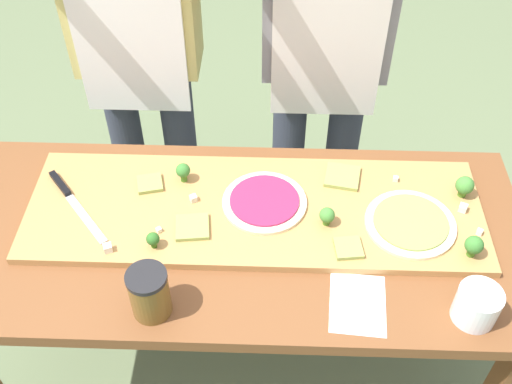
{
  "coord_description": "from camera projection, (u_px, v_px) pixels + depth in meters",
  "views": [
    {
      "loc": [
        0.09,
        -1.07,
        2.06
      ],
      "look_at": [
        0.05,
        0.08,
        0.87
      ],
      "focal_mm": 42.61,
      "sensor_mm": 36.0,
      "label": 1
    }
  ],
  "objects": [
    {
      "name": "ground_plane",
      "position": [
        242.0,
        372.0,
        2.22
      ],
      "size": [
        8.0,
        8.0,
        0.0
      ],
      "primitive_type": "plane",
      "color": "#60704C"
    },
    {
      "name": "prep_table",
      "position": [
        239.0,
        258.0,
        1.74
      ],
      "size": [
        1.59,
        0.69,
        0.79
      ],
      "color": "brown",
      "rests_on": "ground"
    },
    {
      "name": "cutting_board",
      "position": [
        255.0,
        210.0,
        1.69
      ],
      "size": [
        1.26,
        0.41,
        0.02
      ],
      "primitive_type": "cube",
      "color": "#B27F47",
      "rests_on": "prep_table"
    },
    {
      "name": "chefs_knife",
      "position": [
        69.0,
        196.0,
        1.71
      ],
      "size": [
        0.22,
        0.26,
        0.02
      ],
      "color": "#B7BABF",
      "rests_on": "cutting_board"
    },
    {
      "name": "pizza_whole_pesto_green",
      "position": [
        410.0,
        223.0,
        1.63
      ],
      "size": [
        0.24,
        0.24,
        0.02
      ],
      "color": "beige",
      "rests_on": "cutting_board"
    },
    {
      "name": "pizza_whole_beet_magenta",
      "position": [
        264.0,
        202.0,
        1.69
      ],
      "size": [
        0.24,
        0.24,
        0.02
      ],
      "color": "beige",
      "rests_on": "cutting_board"
    },
    {
      "name": "pizza_slice_far_left",
      "position": [
        192.0,
        227.0,
        1.63
      ],
      "size": [
        0.1,
        0.1,
        0.01
      ],
      "primitive_type": "cube",
      "rotation": [
        0.0,
        0.0,
        0.12
      ],
      "color": "#899E4C",
      "rests_on": "cutting_board"
    },
    {
      "name": "pizza_slice_near_left",
      "position": [
        150.0,
        183.0,
        1.74
      ],
      "size": [
        0.09,
        0.09,
        0.01
      ],
      "primitive_type": "cube",
      "rotation": [
        0.0,
        0.0,
        0.25
      ],
      "color": "#899E4C",
      "rests_on": "cutting_board"
    },
    {
      "name": "pizza_slice_near_right",
      "position": [
        342.0,
        176.0,
        1.76
      ],
      "size": [
        0.11,
        0.11,
        0.01
      ],
      "primitive_type": "cube",
      "rotation": [
        0.0,
        0.0,
        -0.18
      ],
      "color": "#899E4C",
      "rests_on": "cutting_board"
    },
    {
      "name": "pizza_slice_far_right",
      "position": [
        348.0,
        248.0,
        1.58
      ],
      "size": [
        0.08,
        0.08,
        0.01
      ],
      "primitive_type": "cube",
      "rotation": [
        0.0,
        0.0,
        0.12
      ],
      "color": "#899E4C",
      "rests_on": "cutting_board"
    },
    {
      "name": "broccoli_floret_back_left",
      "position": [
        153.0,
        239.0,
        1.57
      ],
      "size": [
        0.04,
        0.04,
        0.05
      ],
      "color": "#366618",
      "rests_on": "cutting_board"
    },
    {
      "name": "broccoli_floret_center_left",
      "position": [
        465.0,
        186.0,
        1.69
      ],
      "size": [
        0.05,
        0.05,
        0.07
      ],
      "color": "#487A23",
      "rests_on": "cutting_board"
    },
    {
      "name": "broccoli_floret_front_right",
      "position": [
        327.0,
        216.0,
        1.62
      ],
      "size": [
        0.04,
        0.04,
        0.06
      ],
      "color": "#487A23",
      "rests_on": "cutting_board"
    },
    {
      "name": "broccoli_floret_center_right",
      "position": [
        183.0,
        171.0,
        1.73
      ],
      "size": [
        0.04,
        0.04,
        0.06
      ],
      "color": "#3F7220",
      "rests_on": "cutting_board"
    },
    {
      "name": "broccoli_floret_front_left",
      "position": [
        474.0,
        246.0,
        1.54
      ],
      "size": [
        0.05,
        0.05,
        0.06
      ],
      "color": "#3F7220",
      "rests_on": "cutting_board"
    },
    {
      "name": "cheese_crumble_a",
      "position": [
        396.0,
        179.0,
        1.75
      ],
      "size": [
        0.02,
        0.02,
        0.01
      ],
      "primitive_type": "cube",
      "rotation": [
        0.0,
        0.0,
        1.39
      ],
      "color": "white",
      "rests_on": "cutting_board"
    },
    {
      "name": "cheese_crumble_b",
      "position": [
        108.0,
        248.0,
        1.57
      ],
      "size": [
        0.03,
        0.03,
        0.02
      ],
      "primitive_type": "cube",
      "rotation": [
        0.0,
        0.0,
        0.34
      ],
      "color": "white",
      "rests_on": "cutting_board"
    },
    {
      "name": "cheese_crumble_c",
      "position": [
        480.0,
        232.0,
        1.61
      ],
      "size": [
        0.02,
        0.02,
        0.01
      ],
      "primitive_type": "cube",
      "rotation": [
        0.0,
        0.0,
        1.04
      ],
      "color": "white",
      "rests_on": "cutting_board"
    },
    {
      "name": "cheese_crumble_d",
      "position": [
        193.0,
        198.0,
        1.69
      ],
      "size": [
        0.02,
        0.02,
        0.02
      ],
      "primitive_type": "cube",
      "rotation": [
        0.0,
        0.0,
        0.48
      ],
      "color": "silver",
      "rests_on": "cutting_board"
    },
    {
      "name": "cheese_crumble_e",
      "position": [
        463.0,
        208.0,
        1.67
      ],
      "size": [
        0.03,
        0.03,
        0.02
      ],
      "primitive_type": "cube",
      "rotation": [
        0.0,
        0.0,
        1.14
      ],
      "color": "white",
      "rests_on": "cutting_board"
    },
    {
      "name": "cheese_crumble_f",
      "position": [
        159.0,
        230.0,
        1.62
      ],
      "size": [
        0.02,
        0.02,
        0.01
      ],
      "primitive_type": "cube",
      "rotation": [
        0.0,
        0.0,
        0.7
      ],
      "color": "white",
      "rests_on": "cutting_board"
    },
    {
      "name": "flour_cup",
      "position": [
        476.0,
        306.0,
        1.44
      ],
      "size": [
        0.11,
        0.11,
        0.09
      ],
      "color": "white",
      "rests_on": "prep_table"
    },
    {
      "name": "sauce_jar",
      "position": [
        149.0,
        293.0,
        1.43
      ],
      "size": [
        0.1,
        0.1,
        0.14
      ],
      "color": "brown",
      "rests_on": "prep_table"
    },
    {
      "name": "recipe_note",
      "position": [
        358.0,
        304.0,
        1.49
      ],
      "size": [
        0.15,
        0.19,
        0.0
      ],
      "primitive_type": "cube",
      "rotation": [
        0.0,
        0.0,
        -0.08
      ],
      "color": "white",
      "rests_on": "prep_table"
    },
    {
      "name": "cook_left",
      "position": [
        137.0,
        39.0,
        1.95
      ],
      "size": [
        0.54,
        0.39,
        1.67
      ],
      "color": "#333847",
      "rests_on": "ground"
    },
    {
      "name": "cook_right",
      "position": [
        325.0,
        42.0,
        1.94
      ],
      "size": [
        0.54,
        0.39,
        1.67
      ],
      "color": "#333847",
      "rests_on": "ground"
    }
  ]
}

